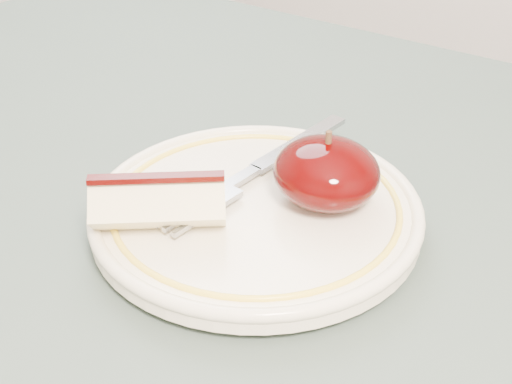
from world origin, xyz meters
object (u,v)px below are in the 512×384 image
Objects in this scene: apple_half at (326,173)px; fork at (255,170)px; table at (111,344)px; plate at (256,210)px.

apple_half is 0.06m from fork.
apple_half is at bearing 44.10° from table.
table is 4.68× the size of fork.
table is at bearing -135.90° from apple_half.
plate is 3.11× the size of apple_half.
plate is at bearing -139.12° from apple_half.
apple_half is (0.03, 0.03, 0.03)m from plate.
plate reaches higher than table.
plate is at bearing 45.50° from table.
fork is (0.05, 0.10, 0.11)m from table.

